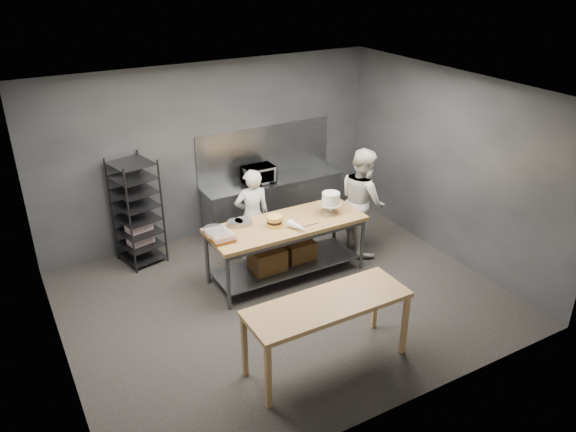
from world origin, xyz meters
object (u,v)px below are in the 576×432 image
(speed_rack, at_px, (137,213))
(chef_behind, at_px, (252,216))
(work_table, at_px, (284,243))
(microwave, at_px, (259,175))
(near_counter, at_px, (328,308))
(layer_cake, at_px, (274,221))
(chef_right, at_px, (362,201))
(frosted_cake_stand, at_px, (331,200))

(speed_rack, height_order, chef_behind, speed_rack)
(work_table, distance_m, microwave, 1.76)
(near_counter, relative_size, layer_cake, 8.75)
(work_table, distance_m, chef_right, 1.59)
(near_counter, xyz_separation_m, chef_behind, (0.37, 2.76, -0.04))
(microwave, height_order, frosted_cake_stand, frosted_cake_stand)
(work_table, distance_m, frosted_cake_stand, 0.98)
(frosted_cake_stand, bearing_deg, chef_right, 14.50)
(near_counter, relative_size, chef_right, 1.13)
(speed_rack, relative_size, chef_behind, 1.13)
(speed_rack, height_order, chef_right, chef_right)
(microwave, xyz_separation_m, frosted_cake_stand, (0.38, -1.70, 0.09))
(frosted_cake_stand, bearing_deg, layer_cake, 178.64)
(work_table, bearing_deg, chef_right, 5.42)
(layer_cake, bearing_deg, work_table, 8.25)
(chef_right, bearing_deg, chef_behind, 82.50)
(near_counter, distance_m, microwave, 3.80)
(work_table, xyz_separation_m, frosted_cake_stand, (0.79, -0.05, 0.57))
(work_table, relative_size, frosted_cake_stand, 7.06)
(chef_right, relative_size, layer_cake, 7.77)
(chef_behind, xyz_separation_m, microwave, (0.58, 0.92, 0.27))
(speed_rack, distance_m, chef_right, 3.61)
(chef_right, height_order, layer_cake, chef_right)
(chef_behind, relative_size, microwave, 2.87)
(speed_rack, bearing_deg, chef_behind, -27.60)
(microwave, bearing_deg, layer_cake, -109.21)
(chef_behind, bearing_deg, microwave, -113.70)
(speed_rack, distance_m, layer_cake, 2.26)
(chef_behind, relative_size, frosted_cake_stand, 4.57)
(speed_rack, height_order, layer_cake, speed_rack)
(near_counter, xyz_separation_m, speed_rack, (-1.23, 3.60, 0.04))
(chef_right, height_order, frosted_cake_stand, chef_right)
(chef_behind, bearing_deg, frosted_cake_stand, 149.80)
(chef_behind, relative_size, layer_cake, 6.80)
(chef_behind, xyz_separation_m, layer_cake, (-0.00, -0.76, 0.22))
(speed_rack, distance_m, frosted_cake_stand, 3.05)
(near_counter, relative_size, microwave, 3.69)
(chef_behind, bearing_deg, work_table, 112.10)
(chef_behind, bearing_deg, chef_right, 169.96)
(work_table, bearing_deg, speed_rack, 138.56)
(near_counter, height_order, frosted_cake_stand, frosted_cake_stand)
(chef_behind, xyz_separation_m, chef_right, (1.72, -0.58, 0.11))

